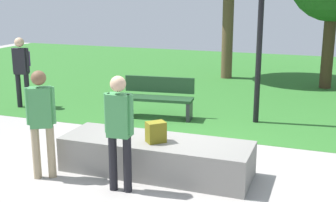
% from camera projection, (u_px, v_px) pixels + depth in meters
% --- Properties ---
extents(ground_plane, '(28.00, 28.00, 0.00)m').
position_uv_depth(ground_plane, '(177.00, 162.00, 7.46)').
color(ground_plane, '#9E9993').
extents(grass_lawn, '(26.60, 12.65, 0.01)m').
position_uv_depth(grass_lawn, '(253.00, 79.00, 14.46)').
color(grass_lawn, '#2D6B28').
rests_on(grass_lawn, ground_plane).
extents(concrete_ledge, '(2.98, 0.95, 0.54)m').
position_uv_depth(concrete_ledge, '(156.00, 156.00, 6.97)').
color(concrete_ledge, gray).
rests_on(concrete_ledge, ground_plane).
extents(backpack_on_ledge, '(0.34, 0.34, 0.32)m').
position_uv_depth(backpack_on_ledge, '(156.00, 132.00, 6.76)').
color(backpack_on_ledge, olive).
rests_on(backpack_on_ledge, concrete_ledge).
extents(skater_performing_trick, '(0.38, 0.33, 1.67)m').
position_uv_depth(skater_performing_trick, '(41.00, 117.00, 6.62)').
color(skater_performing_trick, tan).
rests_on(skater_performing_trick, ground_plane).
extents(skater_watching, '(0.43, 0.22, 1.67)m').
position_uv_depth(skater_watching, '(119.00, 125.00, 6.17)').
color(skater_watching, black).
rests_on(skater_watching, ground_plane).
extents(park_bench_near_lamppost, '(1.64, 0.65, 0.91)m').
position_uv_depth(park_bench_near_lamppost, '(158.00, 97.00, 10.00)').
color(park_bench_near_lamppost, '#1E4223').
rests_on(park_bench_near_lamppost, ground_plane).
extents(pedestrian_with_backpack, '(0.42, 0.39, 1.71)m').
position_uv_depth(pedestrian_with_backpack, '(22.00, 66.00, 10.77)').
color(pedestrian_with_backpack, black).
rests_on(pedestrian_with_backpack, ground_plane).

